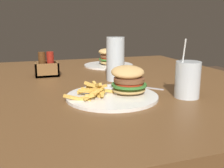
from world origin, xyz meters
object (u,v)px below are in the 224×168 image
(meal_plate_near, at_px, (119,88))
(condiment_caddy, at_px, (47,67))
(beer_glass, at_px, (115,61))
(juice_glass, at_px, (187,81))
(spoon, at_px, (128,83))
(meal_plate_far, at_px, (108,61))

(meal_plate_near, relative_size, condiment_caddy, 2.80)
(beer_glass, distance_m, condiment_caddy, 0.34)
(juice_glass, bearing_deg, spoon, 119.68)
(meal_plate_far, bearing_deg, spoon, -98.42)
(spoon, distance_m, meal_plate_far, 0.48)
(meal_plate_far, xyz_separation_m, condiment_caddy, (-0.36, -0.18, 0.01))
(condiment_caddy, bearing_deg, beer_glass, -34.66)
(juice_glass, xyz_separation_m, meal_plate_far, (-0.06, 0.70, -0.03))
(beer_glass, relative_size, juice_glass, 0.95)
(meal_plate_near, relative_size, meal_plate_far, 1.14)
(juice_glass, distance_m, spoon, 0.26)
(meal_plate_near, xyz_separation_m, juice_glass, (0.22, -0.07, 0.03))
(spoon, bearing_deg, juice_glass, 168.41)
(beer_glass, xyz_separation_m, condiment_caddy, (-0.27, 0.19, -0.05))
(meal_plate_near, height_order, condiment_caddy, condiment_caddy)
(spoon, xyz_separation_m, meal_plate_far, (0.07, 0.48, 0.02))
(meal_plate_near, height_order, meal_plate_far, meal_plate_near)
(meal_plate_near, bearing_deg, beer_glass, 73.51)
(meal_plate_near, bearing_deg, condiment_caddy, 114.15)
(juice_glass, distance_m, condiment_caddy, 0.66)
(beer_glass, relative_size, spoon, 1.17)
(meal_plate_near, bearing_deg, spoon, 58.67)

